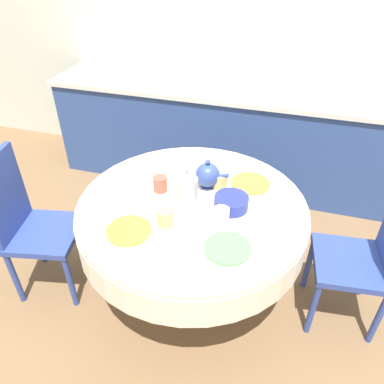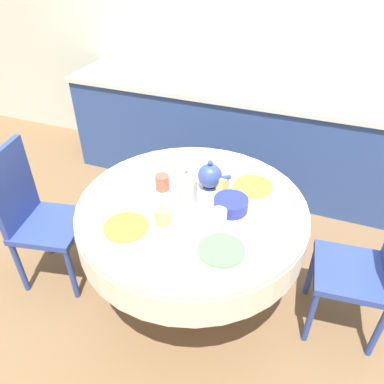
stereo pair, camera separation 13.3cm
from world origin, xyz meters
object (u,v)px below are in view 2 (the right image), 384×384
object	(u,v)px
chair_left	(372,264)
chair_right	(35,213)
coffee_carafe	(187,191)
teapot	(210,176)

from	to	relation	value
chair_left	chair_right	size ratio (longest dim) A/B	1.00
chair_left	coffee_carafe	size ratio (longest dim) A/B	3.54
chair_left	coffee_carafe	distance (m)	1.06
coffee_carafe	teapot	world-z (taller)	coffee_carafe
chair_left	teapot	xyz separation A→B (m)	(-0.95, 0.08, 0.28)
chair_right	chair_left	bearing A→B (deg)	87.18
chair_right	coffee_carafe	world-z (taller)	coffee_carafe
coffee_carafe	chair_left	bearing A→B (deg)	8.59
chair_left	chair_right	distance (m)	1.98
coffee_carafe	chair_right	bearing A→B (deg)	-171.35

